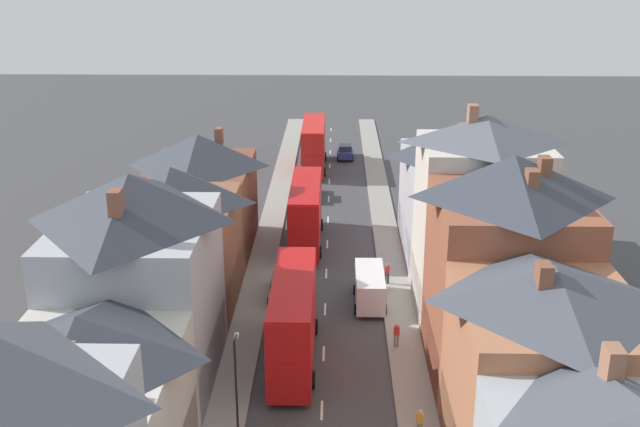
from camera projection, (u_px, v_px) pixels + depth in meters
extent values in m
cube|color=gray|center=(263.00, 262.00, 59.41)|extent=(2.20, 104.00, 0.14)
cube|color=gray|center=(391.00, 263.00, 59.21)|extent=(2.20, 104.00, 0.14)
cube|color=silver|center=(322.00, 410.00, 40.51)|extent=(0.14, 1.80, 0.01)
cube|color=silver|center=(324.00, 353.00, 46.15)|extent=(0.14, 1.80, 0.01)
cube|color=silver|center=(325.00, 309.00, 51.80)|extent=(0.14, 1.80, 0.01)
cube|color=silver|center=(326.00, 273.00, 57.45)|extent=(0.14, 1.80, 0.01)
cube|color=silver|center=(327.00, 244.00, 63.10)|extent=(0.14, 1.80, 0.01)
cube|color=silver|center=(328.00, 220.00, 68.75)|extent=(0.14, 1.80, 0.01)
cube|color=silver|center=(329.00, 199.00, 74.40)|extent=(0.14, 1.80, 0.01)
cube|color=silver|center=(329.00, 181.00, 80.05)|extent=(0.14, 1.80, 0.01)
cube|color=silver|center=(330.00, 166.00, 85.69)|extent=(0.14, 1.80, 0.01)
cube|color=silver|center=(330.00, 152.00, 91.34)|extent=(0.14, 1.80, 0.01)
cube|color=silver|center=(331.00, 140.00, 96.99)|extent=(0.14, 1.80, 0.01)
cube|color=silver|center=(331.00, 130.00, 102.64)|extent=(0.14, 1.80, 0.01)
pyramid|color=#383D47|center=(77.00, 338.00, 31.50)|extent=(8.00, 9.08, 2.01)
cube|color=#99664C|center=(66.00, 360.00, 28.76)|extent=(0.60, 0.90, 1.16)
cube|color=#ADB2B7|center=(140.00, 304.00, 41.58)|extent=(8.00, 10.05, 9.88)
cube|color=black|center=(213.00, 357.00, 42.62)|extent=(0.12, 9.25, 3.20)
pyramid|color=#383D47|center=(130.00, 198.00, 39.47)|extent=(8.00, 10.05, 2.62)
cube|color=brown|center=(116.00, 203.00, 36.59)|extent=(0.60, 0.90, 1.32)
cube|color=brown|center=(176.00, 255.00, 51.07)|extent=(8.00, 9.31, 7.64)
cube|color=maroon|center=(235.00, 285.00, 51.74)|extent=(0.12, 8.57, 3.20)
pyramid|color=#383D47|center=(171.00, 185.00, 49.37)|extent=(8.00, 9.31, 2.45)
cube|color=#99664C|center=(146.00, 188.00, 47.07)|extent=(0.60, 0.90, 1.02)
cube|color=brown|center=(202.00, 209.00, 60.64)|extent=(8.00, 10.89, 7.29)
cube|color=maroon|center=(251.00, 233.00, 61.25)|extent=(0.12, 10.02, 3.20)
pyramid|color=#383D47|center=(198.00, 150.00, 58.99)|extent=(8.00, 10.89, 2.52)
cube|color=brown|center=(219.00, 136.00, 60.31)|extent=(0.60, 0.90, 1.38)
cube|color=#99664C|center=(612.00, 365.00, 25.81)|extent=(0.60, 0.90, 1.36)
cube|color=#B2704C|center=(542.00, 391.00, 34.25)|extent=(8.00, 8.91, 9.01)
pyramid|color=#474C56|center=(555.00, 285.00, 32.45)|extent=(8.00, 8.91, 1.69)
cube|color=brown|center=(544.00, 278.00, 31.59)|extent=(0.60, 0.90, 1.28)
cube|color=#935138|center=(503.00, 289.00, 42.29)|extent=(8.00, 8.83, 10.89)
cube|color=black|center=(430.00, 348.00, 43.66)|extent=(0.12, 8.12, 3.20)
pyramid|color=#383D47|center=(514.00, 176.00, 40.05)|extent=(8.00, 8.83, 2.38)
cube|color=brown|center=(544.00, 168.00, 39.43)|extent=(0.60, 0.90, 1.21)
cube|color=brown|center=(532.00, 179.00, 38.08)|extent=(0.60, 0.90, 0.93)
cube|color=beige|center=(479.00, 230.00, 49.69)|extent=(8.00, 7.26, 11.90)
cube|color=#1E5133|center=(416.00, 288.00, 51.23)|extent=(0.12, 6.68, 3.20)
pyramid|color=#565B66|center=(486.00, 129.00, 47.39)|extent=(8.00, 7.26, 1.78)
cube|color=#99664C|center=(473.00, 117.00, 47.24)|extent=(0.60, 0.90, 1.53)
cube|color=#ADB2B7|center=(455.00, 208.00, 59.28)|extent=(8.00, 11.83, 8.34)
cube|color=navy|center=(405.00, 237.00, 60.22)|extent=(0.12, 10.88, 3.20)
pyramid|color=#383D47|center=(460.00, 143.00, 57.49)|extent=(8.00, 11.83, 2.28)
cube|color=#99664C|center=(464.00, 133.00, 57.56)|extent=(0.60, 0.90, 1.42)
cube|color=red|center=(294.00, 336.00, 44.89)|extent=(2.44, 10.80, 2.50)
cube|color=red|center=(293.00, 300.00, 44.09)|extent=(2.44, 10.58, 2.30)
cube|color=red|center=(293.00, 281.00, 43.68)|extent=(2.39, 10.37, 0.10)
cube|color=#28333D|center=(298.00, 294.00, 49.86)|extent=(2.20, 0.10, 1.20)
cube|color=#28333D|center=(298.00, 262.00, 49.09)|extent=(2.20, 0.10, 1.10)
cube|color=#28333D|center=(274.00, 332.00, 44.83)|extent=(0.06, 9.18, 0.90)
cube|color=#28333D|center=(273.00, 298.00, 44.08)|extent=(0.06, 9.18, 0.90)
cube|color=yellow|center=(297.00, 251.00, 48.82)|extent=(1.34, 0.08, 0.32)
cylinder|color=black|center=(278.00, 326.00, 48.46)|extent=(0.30, 1.00, 1.00)
cylinder|color=black|center=(315.00, 326.00, 48.41)|extent=(0.30, 1.00, 1.00)
cylinder|color=black|center=(270.00, 379.00, 42.51)|extent=(0.30, 1.00, 1.00)
cylinder|color=black|center=(312.00, 380.00, 42.46)|extent=(0.30, 1.00, 1.00)
cube|color=red|center=(306.00, 226.00, 62.62)|extent=(2.44, 10.80, 2.50)
cube|color=red|center=(306.00, 199.00, 61.81)|extent=(2.44, 10.58, 2.30)
cube|color=red|center=(306.00, 185.00, 61.41)|extent=(2.39, 10.37, 0.10)
cube|color=#28333D|center=(308.00, 203.00, 67.59)|extent=(2.20, 0.10, 1.20)
cube|color=#28333D|center=(308.00, 178.00, 66.82)|extent=(2.20, 0.10, 1.10)
cube|color=#28333D|center=(292.00, 223.00, 62.56)|extent=(0.06, 9.18, 0.90)
cube|color=#28333D|center=(291.00, 197.00, 61.80)|extent=(0.06, 9.18, 0.90)
cube|color=yellow|center=(308.00, 170.00, 66.55)|extent=(1.34, 0.08, 0.32)
cylinder|color=black|center=(294.00, 224.00, 66.18)|extent=(0.30, 1.00, 1.00)
cylinder|color=black|center=(321.00, 225.00, 66.14)|extent=(0.30, 1.00, 1.00)
cylinder|color=black|center=(289.00, 252.00, 60.24)|extent=(0.30, 1.00, 1.00)
cylinder|color=black|center=(320.00, 252.00, 60.19)|extent=(0.30, 1.00, 1.00)
cube|color=red|center=(314.00, 154.00, 84.09)|extent=(2.44, 10.80, 2.50)
cube|color=red|center=(314.00, 134.00, 83.29)|extent=(2.44, 10.58, 2.30)
cube|color=red|center=(314.00, 123.00, 82.88)|extent=(2.39, 10.37, 0.10)
cube|color=#28333D|center=(315.00, 141.00, 89.06)|extent=(2.20, 0.10, 1.20)
cube|color=#28333D|center=(315.00, 122.00, 88.29)|extent=(2.20, 0.10, 1.10)
cube|color=#28333D|center=(303.00, 152.00, 84.03)|extent=(0.06, 9.18, 0.90)
cube|color=#28333D|center=(303.00, 133.00, 83.28)|extent=(0.06, 9.18, 0.90)
cube|color=yellow|center=(315.00, 115.00, 88.02)|extent=(1.34, 0.08, 0.32)
cylinder|color=black|center=(304.00, 156.00, 87.66)|extent=(0.30, 1.00, 1.00)
cylinder|color=black|center=(325.00, 156.00, 87.61)|extent=(0.30, 1.00, 1.00)
cylinder|color=black|center=(302.00, 172.00, 81.71)|extent=(0.30, 1.00, 1.00)
cylinder|color=black|center=(324.00, 172.00, 81.66)|extent=(0.30, 1.00, 1.00)
cube|color=navy|center=(311.00, 191.00, 74.72)|extent=(1.70, 4.53, 0.71)
cube|color=#28333D|center=(311.00, 185.00, 74.29)|extent=(1.46, 2.27, 0.60)
cylinder|color=black|center=(303.00, 190.00, 76.18)|extent=(0.20, 0.62, 0.62)
cylinder|color=black|center=(320.00, 190.00, 76.15)|extent=(0.20, 0.62, 0.62)
cylinder|color=black|center=(302.00, 199.00, 73.54)|extent=(0.20, 0.62, 0.62)
cylinder|color=black|center=(319.00, 199.00, 73.50)|extent=(0.20, 0.62, 0.62)
cube|color=navy|center=(345.00, 152.00, 88.56)|extent=(1.70, 4.11, 0.79)
cube|color=#28333D|center=(345.00, 147.00, 88.14)|extent=(1.46, 2.05, 0.60)
cylinder|color=black|center=(338.00, 153.00, 89.91)|extent=(0.20, 0.62, 0.62)
cylinder|color=black|center=(352.00, 153.00, 89.88)|extent=(0.20, 0.62, 0.62)
cylinder|color=black|center=(338.00, 158.00, 87.51)|extent=(0.20, 0.62, 0.62)
cylinder|color=black|center=(353.00, 159.00, 87.48)|extent=(0.20, 0.62, 0.62)
cube|color=#4C515B|center=(282.00, 288.00, 53.45)|extent=(1.70, 4.41, 0.68)
cube|color=#28333D|center=(282.00, 282.00, 53.03)|extent=(1.46, 2.21, 0.60)
cylinder|color=black|center=(272.00, 284.00, 54.87)|extent=(0.20, 0.62, 0.62)
cylinder|color=black|center=(295.00, 285.00, 54.83)|extent=(0.20, 0.62, 0.62)
cylinder|color=black|center=(269.00, 301.00, 52.29)|extent=(0.20, 0.62, 0.62)
cylinder|color=black|center=(293.00, 301.00, 52.26)|extent=(0.20, 0.62, 0.62)
cube|color=white|center=(370.00, 286.00, 52.11)|extent=(1.96, 5.20, 2.10)
cube|color=#28333D|center=(368.00, 268.00, 54.41)|extent=(1.76, 0.10, 0.90)
cylinder|color=black|center=(355.00, 290.00, 53.93)|extent=(0.24, 0.72, 0.72)
cylinder|color=black|center=(382.00, 290.00, 53.90)|extent=(0.24, 0.72, 0.72)
cylinder|color=black|center=(356.00, 309.00, 51.00)|extent=(0.24, 0.72, 0.72)
cylinder|color=black|center=(385.00, 310.00, 50.96)|extent=(0.24, 0.72, 0.72)
cube|color=gold|center=(420.00, 418.00, 37.73)|extent=(0.36, 0.22, 0.54)
sphere|color=beige|center=(420.00, 412.00, 37.60)|extent=(0.22, 0.22, 0.22)
cylinder|color=gray|center=(395.00, 341.00, 46.53)|extent=(0.14, 0.14, 0.84)
cylinder|color=gray|center=(398.00, 341.00, 46.53)|extent=(0.14, 0.14, 0.84)
cube|color=red|center=(397.00, 331.00, 46.30)|extent=(0.36, 0.22, 0.54)
sphere|color=tan|center=(397.00, 325.00, 46.17)|extent=(0.22, 0.22, 0.22)
cylinder|color=#23232D|center=(386.00, 278.00, 55.33)|extent=(0.14, 0.14, 0.84)
cylinder|color=#23232D|center=(388.00, 278.00, 55.32)|extent=(0.14, 0.14, 0.84)
cube|color=red|center=(387.00, 270.00, 55.09)|extent=(0.36, 0.22, 0.54)
sphere|color=#9E7051|center=(387.00, 265.00, 54.96)|extent=(0.22, 0.22, 0.22)
cylinder|color=black|center=(236.00, 390.00, 37.46)|extent=(0.12, 0.12, 5.50)
cylinder|color=black|center=(235.00, 339.00, 36.99)|extent=(0.08, 0.90, 0.08)
cube|color=beige|center=(237.00, 336.00, 37.44)|extent=(0.20, 0.32, 0.20)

